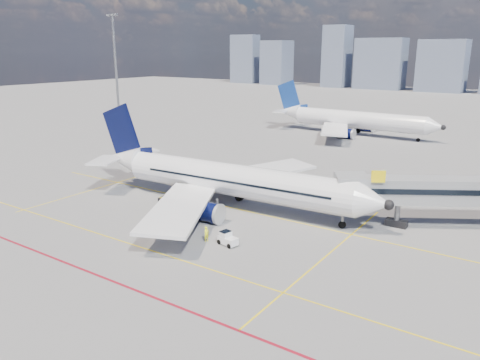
# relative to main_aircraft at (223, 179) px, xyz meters

# --- Properties ---
(ground) EXTENTS (420.00, 420.00, 0.00)m
(ground) POSITION_rel_main_aircraft_xyz_m (1.95, -8.28, -3.22)
(ground) COLOR gray
(ground) RESTS_ON ground
(apron_markings) EXTENTS (90.00, 35.12, 0.01)m
(apron_markings) POSITION_rel_main_aircraft_xyz_m (1.37, -12.19, -3.22)
(apron_markings) COLOR yellow
(apron_markings) RESTS_ON ground
(jet_bridge) EXTENTS (23.55, 15.78, 6.30)m
(jet_bridge) POSITION_rel_main_aircraft_xyz_m (25.46, 8.63, 0.52)
(jet_bridge) COLOR gray
(jet_bridge) RESTS_ON ground
(floodlight_mast_nw) EXTENTS (3.20, 0.61, 25.45)m
(floodlight_mast_nw) POSITION_rel_main_aircraft_xyz_m (-53.05, 31.72, 10.37)
(floodlight_mast_nw) COLOR slate
(floodlight_mast_nw) RESTS_ON ground
(distant_skyline) EXTENTS (243.18, 14.50, 29.47)m
(distant_skyline) POSITION_rel_main_aircraft_xyz_m (-7.31, 181.72, 7.89)
(distant_skyline) COLOR slate
(distant_skyline) RESTS_ON ground
(main_aircraft) EXTENTS (38.44, 33.47, 11.21)m
(main_aircraft) POSITION_rel_main_aircraft_xyz_m (0.00, 0.00, 0.00)
(main_aircraft) COLOR white
(main_aircraft) RESTS_ON ground
(second_aircraft) EXTENTS (38.30, 33.36, 11.16)m
(second_aircraft) POSITION_rel_main_aircraft_xyz_m (-5.60, 54.75, 0.00)
(second_aircraft) COLOR white
(second_aircraft) RESTS_ON ground
(baggage_tug) EXTENTS (2.06, 1.49, 1.31)m
(baggage_tug) POSITION_rel_main_aircraft_xyz_m (7.15, -9.26, -2.59)
(baggage_tug) COLOR white
(baggage_tug) RESTS_ON ground
(cargo_dolly) EXTENTS (4.03, 2.70, 2.04)m
(cargo_dolly) POSITION_rel_main_aircraft_xyz_m (-0.36, -8.45, -2.11)
(cargo_dolly) COLOR black
(cargo_dolly) RESTS_ON ground
(belt_loader) EXTENTS (5.23, 1.82, 2.10)m
(belt_loader) POSITION_rel_main_aircraft_xyz_m (-5.08, -3.03, -2.68)
(belt_loader) COLOR black
(belt_loader) RESTS_ON ground
(ramp_worker) EXTENTS (0.45, 0.60, 1.51)m
(ramp_worker) POSITION_rel_main_aircraft_xyz_m (5.05, -9.73, -2.47)
(ramp_worker) COLOR #FDFF1A
(ramp_worker) RESTS_ON ground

